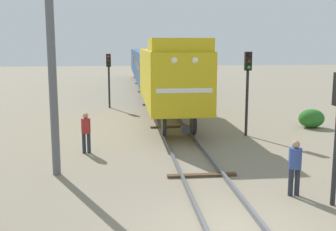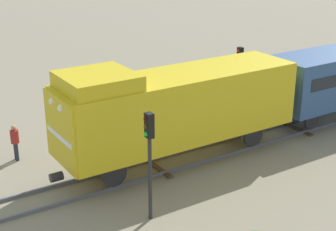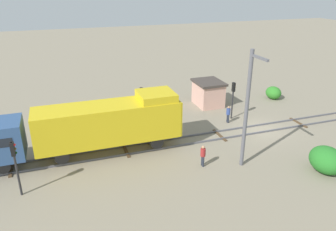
{
  "view_description": "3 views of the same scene",
  "coord_description": "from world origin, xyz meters",
  "px_view_note": "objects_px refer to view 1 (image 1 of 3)",
  "views": [
    {
      "loc": [
        -2.66,
        -9.42,
        4.52
      ],
      "look_at": [
        -0.7,
        8.63,
        1.4
      ],
      "focal_mm": 45.0,
      "sensor_mm": 36.0,
      "label": 1
    },
    {
      "loc": [
        17.51,
        2.16,
        10.18
      ],
      "look_at": [
        0.29,
        13.26,
        2.5
      ],
      "focal_mm": 55.0,
      "sensor_mm": 36.0,
      "label": 2
    },
    {
      "loc": [
        -23.4,
        17.31,
        12.88
      ],
      "look_at": [
        1.35,
        8.72,
        2.03
      ],
      "focal_mm": 35.0,
      "sensor_mm": 36.0,
      "label": 3
    }
  ],
  "objects_px": {
    "worker_by_signal": "(86,130)",
    "worker_near_track": "(295,164)",
    "traffic_signal_mid": "(248,78)",
    "traffic_signal_far": "(109,70)",
    "passenger_car_trailing": "(144,60)",
    "catenary_mast": "(49,40)",
    "passenger_car_leading": "(153,67)",
    "locomotive": "(170,75)"
  },
  "relations": [
    {
      "from": "passenger_car_leading",
      "to": "catenary_mast",
      "type": "bearing_deg",
      "value": -102.88
    },
    {
      "from": "passenger_car_leading",
      "to": "traffic_signal_mid",
      "type": "xyz_separation_m",
      "value": [
        3.4,
        -16.7,
        0.35
      ]
    },
    {
      "from": "traffic_signal_far",
      "to": "catenary_mast",
      "type": "bearing_deg",
      "value": -95.4
    },
    {
      "from": "passenger_car_leading",
      "to": "traffic_signal_mid",
      "type": "height_order",
      "value": "traffic_signal_mid"
    },
    {
      "from": "traffic_signal_far",
      "to": "catenary_mast",
      "type": "relative_size",
      "value": 0.44
    },
    {
      "from": "passenger_car_trailing",
      "to": "worker_by_signal",
      "type": "xyz_separation_m",
      "value": [
        -4.2,
        -33.87,
        -1.53
      ]
    },
    {
      "from": "passenger_car_leading",
      "to": "catenary_mast",
      "type": "xyz_separation_m",
      "value": [
        -5.06,
        -22.11,
        2.09
      ]
    },
    {
      "from": "traffic_signal_mid",
      "to": "catenary_mast",
      "type": "height_order",
      "value": "catenary_mast"
    },
    {
      "from": "passenger_car_trailing",
      "to": "worker_near_track",
      "type": "relative_size",
      "value": 8.24
    },
    {
      "from": "passenger_car_trailing",
      "to": "traffic_signal_mid",
      "type": "bearing_deg",
      "value": -83.8
    },
    {
      "from": "passenger_car_leading",
      "to": "passenger_car_trailing",
      "type": "relative_size",
      "value": 1.0
    },
    {
      "from": "locomotive",
      "to": "worker_by_signal",
      "type": "distance_m",
      "value": 7.49
    },
    {
      "from": "worker_near_track",
      "to": "catenary_mast",
      "type": "bearing_deg",
      "value": 29.53
    },
    {
      "from": "locomotive",
      "to": "passenger_car_leading",
      "type": "relative_size",
      "value": 0.83
    },
    {
      "from": "traffic_signal_mid",
      "to": "catenary_mast",
      "type": "relative_size",
      "value": 0.47
    },
    {
      "from": "worker_by_signal",
      "to": "locomotive",
      "type": "bearing_deg",
      "value": -83.68
    },
    {
      "from": "passenger_car_leading",
      "to": "catenary_mast",
      "type": "height_order",
      "value": "catenary_mast"
    },
    {
      "from": "traffic_signal_mid",
      "to": "traffic_signal_far",
      "type": "relative_size",
      "value": 1.09
    },
    {
      "from": "passenger_car_leading",
      "to": "traffic_signal_far",
      "type": "height_order",
      "value": "passenger_car_leading"
    },
    {
      "from": "passenger_car_trailing",
      "to": "worker_near_track",
      "type": "xyz_separation_m",
      "value": [
        2.4,
        -39.6,
        -1.53
      ]
    },
    {
      "from": "catenary_mast",
      "to": "traffic_signal_mid",
      "type": "bearing_deg",
      "value": 32.57
    },
    {
      "from": "passenger_car_trailing",
      "to": "worker_near_track",
      "type": "height_order",
      "value": "passenger_car_trailing"
    },
    {
      "from": "traffic_signal_mid",
      "to": "catenary_mast",
      "type": "xyz_separation_m",
      "value": [
        -8.46,
        -5.4,
        1.75
      ]
    },
    {
      "from": "locomotive",
      "to": "traffic_signal_mid",
      "type": "distance_m",
      "value": 4.79
    },
    {
      "from": "passenger_car_leading",
      "to": "traffic_signal_far",
      "type": "bearing_deg",
      "value": -118.25
    },
    {
      "from": "locomotive",
      "to": "traffic_signal_far",
      "type": "distance_m",
      "value": 7.55
    },
    {
      "from": "passenger_car_leading",
      "to": "worker_by_signal",
      "type": "xyz_separation_m",
      "value": [
        -4.2,
        -19.27,
        -1.53
      ]
    },
    {
      "from": "traffic_signal_mid",
      "to": "worker_near_track",
      "type": "xyz_separation_m",
      "value": [
        -1.0,
        -8.3,
        -1.88
      ]
    },
    {
      "from": "worker_by_signal",
      "to": "passenger_car_trailing",
      "type": "bearing_deg",
      "value": -55.46
    },
    {
      "from": "passenger_car_trailing",
      "to": "catenary_mast",
      "type": "bearing_deg",
      "value": -97.84
    },
    {
      "from": "passenger_car_leading",
      "to": "passenger_car_trailing",
      "type": "distance_m",
      "value": 14.6
    },
    {
      "from": "locomotive",
      "to": "traffic_signal_mid",
      "type": "bearing_deg",
      "value": -44.72
    },
    {
      "from": "passenger_car_trailing",
      "to": "traffic_signal_mid",
      "type": "height_order",
      "value": "traffic_signal_mid"
    },
    {
      "from": "worker_by_signal",
      "to": "catenary_mast",
      "type": "height_order",
      "value": "catenary_mast"
    },
    {
      "from": "worker_by_signal",
      "to": "worker_near_track",
      "type": "bearing_deg",
      "value": -179.37
    },
    {
      "from": "passenger_car_trailing",
      "to": "worker_near_track",
      "type": "bearing_deg",
      "value": -86.53
    },
    {
      "from": "passenger_car_leading",
      "to": "worker_by_signal",
      "type": "height_order",
      "value": "passenger_car_leading"
    },
    {
      "from": "traffic_signal_mid",
      "to": "catenary_mast",
      "type": "distance_m",
      "value": 10.19
    },
    {
      "from": "passenger_car_trailing",
      "to": "worker_by_signal",
      "type": "height_order",
      "value": "passenger_car_trailing"
    },
    {
      "from": "passenger_car_trailing",
      "to": "traffic_signal_far",
      "type": "distance_m",
      "value": 21.6
    },
    {
      "from": "traffic_signal_mid",
      "to": "worker_near_track",
      "type": "height_order",
      "value": "traffic_signal_mid"
    },
    {
      "from": "locomotive",
      "to": "passenger_car_trailing",
      "type": "relative_size",
      "value": 0.83
    }
  ]
}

